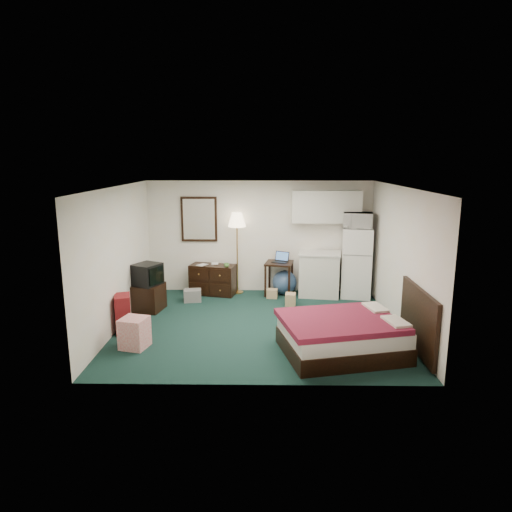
{
  "coord_description": "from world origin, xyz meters",
  "views": [
    {
      "loc": [
        0.07,
        -7.87,
        2.98
      ],
      "look_at": [
        -0.05,
        0.36,
        1.21
      ],
      "focal_mm": 32.0,
      "sensor_mm": 36.0,
      "label": 1
    }
  ],
  "objects_px": {
    "tv_stand": "(149,297)",
    "suitcase": "(123,314)",
    "floor_lamp": "(237,253)",
    "desk": "(279,278)",
    "dresser": "(213,280)",
    "fridge": "(357,262)",
    "bed": "(342,336)",
    "kitchen_counter": "(319,275)"
  },
  "relations": [
    {
      "from": "bed",
      "to": "desk",
      "type": "bearing_deg",
      "value": 92.58
    },
    {
      "from": "desk",
      "to": "fridge",
      "type": "distance_m",
      "value": 1.73
    },
    {
      "from": "desk",
      "to": "tv_stand",
      "type": "bearing_deg",
      "value": -146.51
    },
    {
      "from": "desk",
      "to": "kitchen_counter",
      "type": "relative_size",
      "value": 0.78
    },
    {
      "from": "floor_lamp",
      "to": "dresser",
      "type": "bearing_deg",
      "value": -166.67
    },
    {
      "from": "desk",
      "to": "tv_stand",
      "type": "xyz_separation_m",
      "value": [
        -2.64,
        -1.12,
        -0.1
      ]
    },
    {
      "from": "fridge",
      "to": "tv_stand",
      "type": "xyz_separation_m",
      "value": [
        -4.32,
        -1.0,
        -0.5
      ]
    },
    {
      "from": "kitchen_counter",
      "to": "fridge",
      "type": "distance_m",
      "value": 0.85
    },
    {
      "from": "desk",
      "to": "tv_stand",
      "type": "height_order",
      "value": "desk"
    },
    {
      "from": "tv_stand",
      "to": "suitcase",
      "type": "height_order",
      "value": "suitcase"
    },
    {
      "from": "bed",
      "to": "suitcase",
      "type": "height_order",
      "value": "suitcase"
    },
    {
      "from": "dresser",
      "to": "bed",
      "type": "bearing_deg",
      "value": -40.05
    },
    {
      "from": "floor_lamp",
      "to": "kitchen_counter",
      "type": "relative_size",
      "value": 1.94
    },
    {
      "from": "tv_stand",
      "to": "suitcase",
      "type": "distance_m",
      "value": 1.19
    },
    {
      "from": "tv_stand",
      "to": "suitcase",
      "type": "relative_size",
      "value": 0.86
    },
    {
      "from": "desk",
      "to": "suitcase",
      "type": "xyz_separation_m",
      "value": [
        -2.79,
        -2.3,
        -0.03
      ]
    },
    {
      "from": "desk",
      "to": "fridge",
      "type": "relative_size",
      "value": 0.48
    },
    {
      "from": "floor_lamp",
      "to": "suitcase",
      "type": "height_order",
      "value": "floor_lamp"
    },
    {
      "from": "suitcase",
      "to": "bed",
      "type": "bearing_deg",
      "value": -29.52
    },
    {
      "from": "desk",
      "to": "floor_lamp",
      "type": "bearing_deg",
      "value": -176.81
    },
    {
      "from": "dresser",
      "to": "desk",
      "type": "bearing_deg",
      "value": 13.52
    },
    {
      "from": "dresser",
      "to": "kitchen_counter",
      "type": "bearing_deg",
      "value": 12.16
    },
    {
      "from": "bed",
      "to": "kitchen_counter",
      "type": "bearing_deg",
      "value": 76.79
    },
    {
      "from": "kitchen_counter",
      "to": "suitcase",
      "type": "bearing_deg",
      "value": -140.11
    },
    {
      "from": "bed",
      "to": "suitcase",
      "type": "bearing_deg",
      "value": 154.09
    },
    {
      "from": "desk",
      "to": "kitchen_counter",
      "type": "height_order",
      "value": "kitchen_counter"
    },
    {
      "from": "dresser",
      "to": "bed",
      "type": "distance_m",
      "value": 3.91
    },
    {
      "from": "dresser",
      "to": "floor_lamp",
      "type": "bearing_deg",
      "value": 26.54
    },
    {
      "from": "floor_lamp",
      "to": "desk",
      "type": "bearing_deg",
      "value": -7.35
    },
    {
      "from": "kitchen_counter",
      "to": "tv_stand",
      "type": "relative_size",
      "value": 1.62
    },
    {
      "from": "dresser",
      "to": "fridge",
      "type": "bearing_deg",
      "value": 11.3
    },
    {
      "from": "suitcase",
      "to": "desk",
      "type": "bearing_deg",
      "value": 22.99
    },
    {
      "from": "tv_stand",
      "to": "floor_lamp",
      "type": "bearing_deg",
      "value": 47.15
    },
    {
      "from": "floor_lamp",
      "to": "tv_stand",
      "type": "distance_m",
      "value": 2.21
    },
    {
      "from": "floor_lamp",
      "to": "suitcase",
      "type": "bearing_deg",
      "value": -127.54
    },
    {
      "from": "dresser",
      "to": "kitchen_counter",
      "type": "distance_m",
      "value": 2.36
    },
    {
      "from": "tv_stand",
      "to": "desk",
      "type": "bearing_deg",
      "value": 34.19
    },
    {
      "from": "floor_lamp",
      "to": "fridge",
      "type": "relative_size",
      "value": 1.19
    },
    {
      "from": "kitchen_counter",
      "to": "desk",
      "type": "bearing_deg",
      "value": -174.85
    },
    {
      "from": "bed",
      "to": "tv_stand",
      "type": "bearing_deg",
      "value": 137.09
    },
    {
      "from": "floor_lamp",
      "to": "desk",
      "type": "relative_size",
      "value": 2.47
    },
    {
      "from": "floor_lamp",
      "to": "fridge",
      "type": "distance_m",
      "value": 2.62
    }
  ]
}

